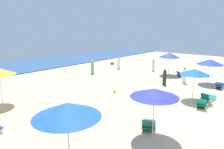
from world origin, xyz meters
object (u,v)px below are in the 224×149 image
lounge_chair_0_0 (182,75)px  lounge_chair_5_0 (220,85)px  beach_ball_1 (114,91)px  cooler_box_0 (112,64)px  lounge_chair_2_0 (202,103)px  umbrella_6 (154,93)px  umbrella_1 (67,110)px  beachgoer_5 (119,63)px  lounge_chair_2_1 (208,97)px  beachgoer_1 (153,65)px  umbrella_0 (169,55)px  beachgoer_0 (92,68)px  beachgoer_2 (165,77)px  beachgoer_4 (184,76)px  umbrella_2 (195,72)px  umbrella_5 (210,62)px  lounge_chair_6_0 (149,125)px

lounge_chair_0_0 → lounge_chair_5_0: size_ratio=0.99×
lounge_chair_0_0 → beach_ball_1: (-9.12, 1.92, -0.11)m
lounge_chair_0_0 → cooler_box_0: bearing=13.1°
lounge_chair_2_0 → umbrella_6: size_ratio=0.63×
umbrella_1 → beachgoer_5: umbrella_1 is taller
lounge_chair_2_1 → beachgoer_1: bearing=-28.4°
umbrella_0 → beachgoer_0: bearing=127.2°
beachgoer_0 → beach_ball_1: size_ratio=6.36×
lounge_chair_0_0 → lounge_chair_2_0: size_ratio=0.97×
beachgoer_2 → umbrella_1: bearing=-90.0°
beachgoer_4 → beach_ball_1: (-6.56, 3.14, -0.61)m
umbrella_1 → beachgoer_0: 16.67m
umbrella_2 → lounge_chair_2_1: 2.16m
beachgoer_4 → cooler_box_0: (3.44, 11.87, -0.58)m
lounge_chair_0_0 → beach_ball_1: lounge_chair_0_0 is taller
umbrella_5 → beachgoer_4: umbrella_5 is taller
lounge_chair_2_0 → lounge_chair_6_0: lounge_chair_6_0 is taller
umbrella_0 → lounge_chair_2_0: size_ratio=1.64×
lounge_chair_0_0 → beachgoer_0: size_ratio=0.92×
lounge_chair_0_0 → beach_ball_1: 9.32m
lounge_chair_0_0 → umbrella_2: bearing=135.5°
umbrella_1 → cooler_box_0: bearing=36.5°
lounge_chair_6_0 → beachgoer_0: 13.81m
lounge_chair_2_0 → lounge_chair_2_1: lounge_chair_2_0 is taller
umbrella_1 → beachgoer_5: 19.86m
lounge_chair_5_0 → beach_ball_1: (-6.98, 6.19, -0.14)m
umbrella_5 → umbrella_2: bearing=-175.1°
umbrella_2 → lounge_chair_2_1: (0.59, -0.91, -1.87)m
beach_ball_1 → umbrella_5: bearing=-32.4°
beachgoer_1 → umbrella_0: bearing=-2.1°
lounge_chair_2_1 → umbrella_5: size_ratio=0.61×
beachgoer_5 → beach_ball_1: bearing=-110.3°
umbrella_2 → beach_ball_1: umbrella_2 is taller
umbrella_2 → beach_ball_1: bearing=113.9°
umbrella_6 → beachgoer_1: 15.92m
umbrella_0 → lounge_chair_2_1: size_ratio=1.73×
umbrella_5 → umbrella_6: 12.03m
umbrella_6 → lounge_chair_0_0: bearing=16.4°
umbrella_5 → beachgoer_5: size_ratio=1.52×
beachgoer_0 → lounge_chair_0_0: bearing=122.8°
beachgoer_5 → cooler_box_0: bearing=88.0°
umbrella_2 → umbrella_5: bearing=4.9°
lounge_chair_0_0 → umbrella_2: size_ratio=0.64×
umbrella_1 → lounge_chair_6_0: (4.79, -0.38, -2.22)m
beachgoer_5 → cooler_box_0: (1.92, 2.72, -0.56)m
beachgoer_2 → beachgoer_5: bearing=145.0°
lounge_chair_0_0 → lounge_chair_2_1: lounge_chair_2_1 is taller
lounge_chair_2_1 → beachgoer_5: (5.10, 12.34, 0.49)m
beachgoer_0 → beach_ball_1: bearing=59.4°
beachgoer_1 → lounge_chair_2_1: bearing=-23.7°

